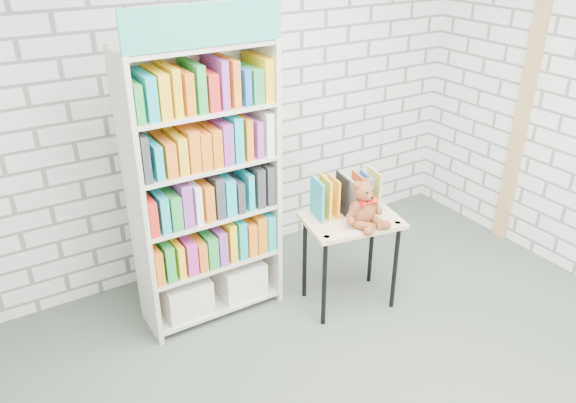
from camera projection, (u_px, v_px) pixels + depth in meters
ground at (379, 397)px, 3.45m from camera, size 4.50×4.50×0.00m
room_shell at (407, 120)px, 2.64m from camera, size 4.52×4.02×2.81m
bookshelf at (205, 187)px, 3.80m from camera, size 0.99×0.38×2.22m
display_table at (351, 231)px, 4.04m from camera, size 0.75×0.58×0.72m
table_books at (346, 195)px, 4.03m from camera, size 0.50×0.29×0.28m
teddy_bear at (364, 207)px, 3.87m from camera, size 0.31×0.28×0.33m
door_trim at (520, 128)px, 4.74m from camera, size 0.05×0.12×2.10m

